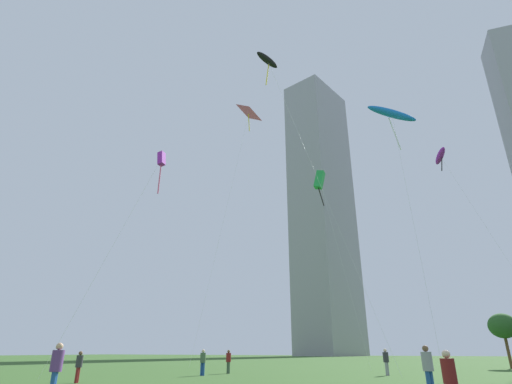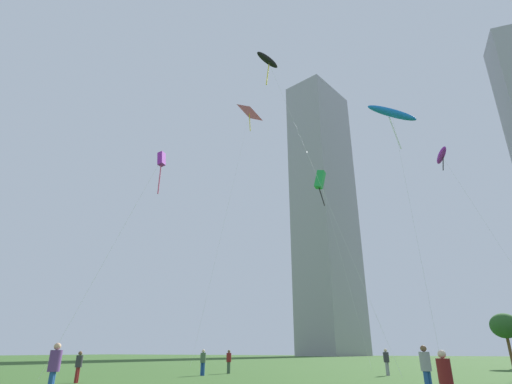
{
  "view_description": "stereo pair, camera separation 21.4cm",
  "coord_description": "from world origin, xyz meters",
  "px_view_note": "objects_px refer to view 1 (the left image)",
  "views": [
    {
      "loc": [
        11.98,
        -13.41,
        1.59
      ],
      "look_at": [
        -0.66,
        13.21,
        13.41
      ],
      "focal_mm": 27.85,
      "sensor_mm": 36.0,
      "label": 1
    },
    {
      "loc": [
        12.17,
        -13.32,
        1.59
      ],
      "look_at": [
        -0.66,
        13.21,
        13.41
      ],
      "focal_mm": 27.85,
      "sensor_mm": 36.0,
      "label": 2
    }
  ],
  "objects_px": {
    "person_standing_5": "(428,366)",
    "kite_flying_2": "(320,180)",
    "person_standing_6": "(228,360)",
    "kite_flying_1": "(392,114)",
    "kite_flying_5": "(249,114)",
    "person_standing_4": "(79,364)",
    "kite_flying_3": "(161,161)",
    "person_standing_2": "(203,360)",
    "person_standing_0": "(386,360)",
    "person_standing_1": "(56,366)",
    "park_tree_0": "(503,326)",
    "person_standing_3": "(450,378)",
    "kite_flying_4": "(440,156)",
    "distant_highrise_0": "(323,209)",
    "kite_flying_6": "(267,61)"
  },
  "relations": [
    {
      "from": "person_standing_1",
      "to": "person_standing_6",
      "type": "xyz_separation_m",
      "value": [
        -2.88,
        17.76,
        -0.12
      ]
    },
    {
      "from": "person_standing_6",
      "to": "kite_flying_3",
      "type": "height_order",
      "value": "kite_flying_3"
    },
    {
      "from": "kite_flying_1",
      "to": "distant_highrise_0",
      "type": "relative_size",
      "value": 0.21
    },
    {
      "from": "person_standing_5",
      "to": "distant_highrise_0",
      "type": "bearing_deg",
      "value": 50.51
    },
    {
      "from": "person_standing_1",
      "to": "person_standing_6",
      "type": "bearing_deg",
      "value": 152.18
    },
    {
      "from": "person_standing_4",
      "to": "kite_flying_2",
      "type": "xyz_separation_m",
      "value": [
        8.82,
        18.35,
        16.37
      ]
    },
    {
      "from": "person_standing_2",
      "to": "kite_flying_1",
      "type": "relative_size",
      "value": 0.08
    },
    {
      "from": "kite_flying_2",
      "to": "park_tree_0",
      "type": "bearing_deg",
      "value": 41.56
    },
    {
      "from": "person_standing_2",
      "to": "person_standing_5",
      "type": "bearing_deg",
      "value": -27.33
    },
    {
      "from": "kite_flying_2",
      "to": "kite_flying_5",
      "type": "height_order",
      "value": "kite_flying_5"
    },
    {
      "from": "person_standing_1",
      "to": "person_standing_4",
      "type": "height_order",
      "value": "person_standing_1"
    },
    {
      "from": "person_standing_4",
      "to": "kite_flying_2",
      "type": "bearing_deg",
      "value": -47.4
    },
    {
      "from": "person_standing_1",
      "to": "person_standing_6",
      "type": "relative_size",
      "value": 1.13
    },
    {
      "from": "person_standing_3",
      "to": "person_standing_4",
      "type": "bearing_deg",
      "value": 22.75
    },
    {
      "from": "person_standing_1",
      "to": "person_standing_4",
      "type": "distance_m",
      "value": 8.23
    },
    {
      "from": "person_standing_1",
      "to": "kite_flying_4",
      "type": "relative_size",
      "value": 0.08
    },
    {
      "from": "person_standing_4",
      "to": "person_standing_1",
      "type": "bearing_deg",
      "value": -159.17
    },
    {
      "from": "person_standing_1",
      "to": "kite_flying_5",
      "type": "distance_m",
      "value": 43.23
    },
    {
      "from": "person_standing_5",
      "to": "kite_flying_1",
      "type": "height_order",
      "value": "kite_flying_1"
    },
    {
      "from": "person_standing_6",
      "to": "kite_flying_6",
      "type": "xyz_separation_m",
      "value": [
        2.89,
        1.53,
        28.36
      ]
    },
    {
      "from": "person_standing_1",
      "to": "kite_flying_5",
      "type": "bearing_deg",
      "value": 156.88
    },
    {
      "from": "person_standing_6",
      "to": "park_tree_0",
      "type": "height_order",
      "value": "park_tree_0"
    },
    {
      "from": "kite_flying_2",
      "to": "person_standing_1",
      "type": "bearing_deg",
      "value": -97.6
    },
    {
      "from": "person_standing_4",
      "to": "kite_flying_4",
      "type": "xyz_separation_m",
      "value": [
        20.25,
        28.75,
        21.35
      ]
    },
    {
      "from": "kite_flying_1",
      "to": "distant_highrise_0",
      "type": "xyz_separation_m",
      "value": [
        -35.4,
        104.88,
        29.92
      ]
    },
    {
      "from": "person_standing_1",
      "to": "person_standing_3",
      "type": "relative_size",
      "value": 1.15
    },
    {
      "from": "kite_flying_6",
      "to": "kite_flying_5",
      "type": "bearing_deg",
      "value": 124.77
    },
    {
      "from": "person_standing_5",
      "to": "kite_flying_2",
      "type": "xyz_separation_m",
      "value": [
        -8.6,
        17.39,
        16.25
      ]
    },
    {
      "from": "person_standing_5",
      "to": "distant_highrise_0",
      "type": "xyz_separation_m",
      "value": [
        -36.19,
        118.52,
        49.51
      ]
    },
    {
      "from": "person_standing_4",
      "to": "distant_highrise_0",
      "type": "height_order",
      "value": "distant_highrise_0"
    },
    {
      "from": "person_standing_0",
      "to": "person_standing_2",
      "type": "xyz_separation_m",
      "value": [
        -11.53,
        -5.62,
        -0.03
      ]
    },
    {
      "from": "person_standing_0",
      "to": "person_standing_1",
      "type": "height_order",
      "value": "person_standing_1"
    },
    {
      "from": "person_standing_6",
      "to": "person_standing_4",
      "type": "bearing_deg",
      "value": 100.41
    },
    {
      "from": "person_standing_6",
      "to": "kite_flying_1",
      "type": "relative_size",
      "value": 0.08
    },
    {
      "from": "person_standing_0",
      "to": "park_tree_0",
      "type": "height_order",
      "value": "park_tree_0"
    },
    {
      "from": "person_standing_3",
      "to": "park_tree_0",
      "type": "distance_m",
      "value": 35.57
    },
    {
      "from": "person_standing_2",
      "to": "kite_flying_2",
      "type": "height_order",
      "value": "kite_flying_2"
    },
    {
      "from": "person_standing_5",
      "to": "kite_flying_4",
      "type": "xyz_separation_m",
      "value": [
        2.83,
        27.79,
        21.22
      ]
    },
    {
      "from": "person_standing_2",
      "to": "distant_highrise_0",
      "type": "xyz_separation_m",
      "value": [
        -21.13,
        110.87,
        49.57
      ]
    },
    {
      "from": "kite_flying_6",
      "to": "park_tree_0",
      "type": "relative_size",
      "value": 5.92
    },
    {
      "from": "person_standing_0",
      "to": "kite_flying_4",
      "type": "bearing_deg",
      "value": -2.59
    },
    {
      "from": "person_standing_3",
      "to": "kite_flying_5",
      "type": "xyz_separation_m",
      "value": [
        -20.12,
        28.23,
        30.37
      ]
    },
    {
      "from": "kite_flying_1",
      "to": "distant_highrise_0",
      "type": "distance_m",
      "value": 114.66
    },
    {
      "from": "person_standing_5",
      "to": "kite_flying_6",
      "type": "bearing_deg",
      "value": 77.53
    },
    {
      "from": "kite_flying_2",
      "to": "distant_highrise_0",
      "type": "distance_m",
      "value": 109.97
    },
    {
      "from": "person_standing_0",
      "to": "kite_flying_3",
      "type": "relative_size",
      "value": 0.11
    },
    {
      "from": "person_standing_1",
      "to": "park_tree_0",
      "type": "relative_size",
      "value": 0.37
    },
    {
      "from": "person_standing_4",
      "to": "kite_flying_6",
      "type": "distance_m",
      "value": 31.83
    },
    {
      "from": "person_standing_4",
      "to": "kite_flying_3",
      "type": "xyz_separation_m",
      "value": [
        -0.12,
        5.11,
        14.48
      ]
    },
    {
      "from": "kite_flying_5",
      "to": "person_standing_5",
      "type": "bearing_deg",
      "value": -49.99
    }
  ]
}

